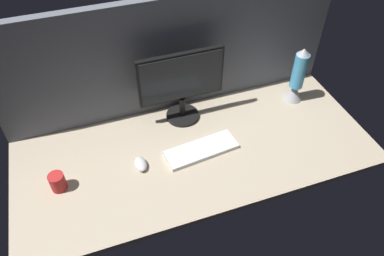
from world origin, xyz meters
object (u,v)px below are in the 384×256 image
Objects in this scene: keyboard at (201,150)px; mug_red_plastic at (58,182)px; mouse at (141,164)px; lava_lamp at (297,79)px; monitor at (181,83)px.

mug_red_plastic reaches higher than keyboard.
mouse is (-31.24, 0.33, 0.70)cm from keyboard.
mouse is 99.09cm from lava_lamp.
keyboard is at bearing -1.67° from mouse.
mug_red_plastic reaches higher than mouse.
mug_red_plastic is (-68.87, -28.08, -18.27)cm from monitor.
monitor is at bearing 41.51° from mouse.
mouse is at bearing 0.29° from mug_red_plastic.
mug_red_plastic is (-38.52, -0.19, 2.76)cm from mouse.
mug_red_plastic is at bearing -157.82° from monitor.
mug_red_plastic is at bearing 179.22° from mouse.
monitor is 1.34× the size of lava_lamp.
keyboard is 3.85× the size of mouse.
mug_red_plastic is at bearing -171.17° from lava_lamp.
mouse is 0.28× the size of lava_lamp.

